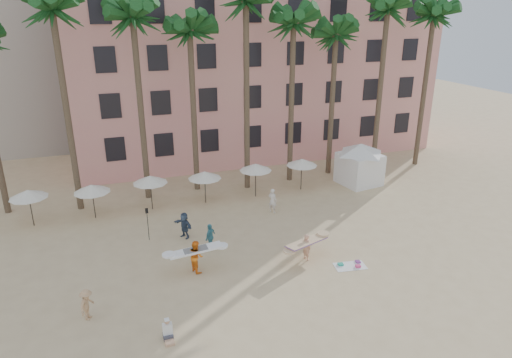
{
  "coord_description": "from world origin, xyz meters",
  "views": [
    {
      "loc": [
        -7.87,
        -18.98,
        13.91
      ],
      "look_at": [
        0.81,
        6.0,
        4.0
      ],
      "focal_mm": 32.0,
      "sensor_mm": 36.0,
      "label": 1
    }
  ],
  "objects_px": {
    "cabana": "(360,160)",
    "carrier_yellow": "(307,245)",
    "pink_hotel": "(249,70)",
    "carrier_white": "(196,255)"
  },
  "relations": [
    {
      "from": "cabana",
      "to": "pink_hotel",
      "type": "bearing_deg",
      "value": 110.52
    },
    {
      "from": "cabana",
      "to": "carrier_yellow",
      "type": "distance_m",
      "value": 13.75
    },
    {
      "from": "carrier_yellow",
      "to": "carrier_white",
      "type": "relative_size",
      "value": 1.03
    },
    {
      "from": "carrier_white",
      "to": "carrier_yellow",
      "type": "bearing_deg",
      "value": -7.85
    },
    {
      "from": "carrier_white",
      "to": "pink_hotel",
      "type": "bearing_deg",
      "value": 64.82
    },
    {
      "from": "carrier_yellow",
      "to": "cabana",
      "type": "bearing_deg",
      "value": 46.28
    },
    {
      "from": "cabana",
      "to": "carrier_yellow",
      "type": "height_order",
      "value": "cabana"
    },
    {
      "from": "pink_hotel",
      "to": "carrier_yellow",
      "type": "xyz_separation_m",
      "value": [
        -4.32,
        -23.67,
        -7.05
      ]
    },
    {
      "from": "pink_hotel",
      "to": "carrier_yellow",
      "type": "distance_m",
      "value": 25.08
    },
    {
      "from": "pink_hotel",
      "to": "carrier_white",
      "type": "height_order",
      "value": "pink_hotel"
    }
  ]
}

